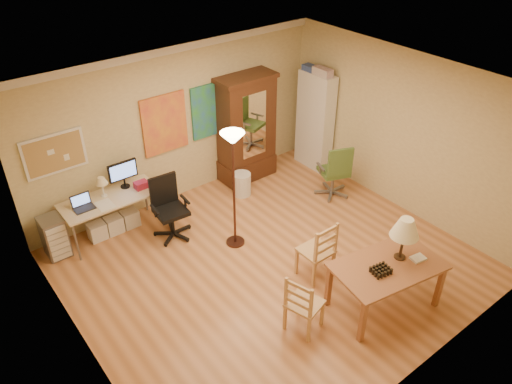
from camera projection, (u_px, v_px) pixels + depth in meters
floor at (270, 264)px, 7.46m from camera, size 5.50×5.50×0.00m
crown_molding at (172, 49)px, 7.64m from camera, size 5.50×0.08×0.12m
corkboard at (55, 154)px, 7.21m from camera, size 0.90×0.04×0.62m
art_panel_left at (165, 124)px, 8.17m from camera, size 0.80×0.04×1.00m
art_panel_right at (210, 110)px, 8.63m from camera, size 0.75×0.04×0.95m
dining_table at (394, 254)px, 6.36m from camera, size 1.53×1.07×1.32m
ladder_chair_back at (317, 252)px, 7.01m from camera, size 0.44×0.42×0.94m
ladder_chair_left at (303, 305)px, 6.19m from camera, size 0.49×0.50×0.88m
torchiere_lamp at (233, 157)px, 7.04m from camera, size 0.35×0.35×1.93m
computer_desk at (113, 210)px, 7.90m from camera, size 1.51×0.66×1.14m
office_chair_black at (171, 221)px, 7.91m from camera, size 0.63×0.63×1.02m
office_chair_green at (333, 182)px, 8.88m from camera, size 0.63×0.63×1.02m
drawer_cart at (55, 237)px, 7.47m from camera, size 0.33×0.39×0.66m
armoire at (247, 135)px, 9.11m from camera, size 1.09×0.52×2.00m
bookshelf at (315, 121)px, 9.45m from camera, size 0.28×0.75×1.89m
wastebin at (242, 184)px, 8.94m from camera, size 0.34×0.34×0.42m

